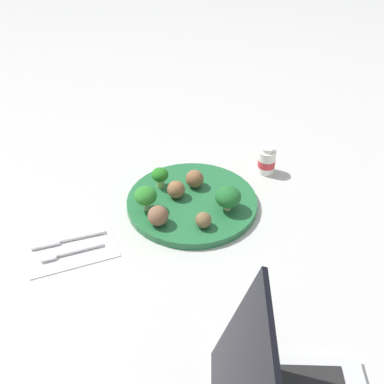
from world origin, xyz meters
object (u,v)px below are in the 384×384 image
Objects in this scene: meatball_mid_left at (203,220)px; yogurt_bottle at (267,161)px; plate at (192,202)px; meatball_back_right at (158,216)px; meatball_front_right at (195,179)px; knife at (65,239)px; broccoli_floret_back_right at (145,196)px; meatball_mid_right at (176,190)px; fork at (68,251)px; broccoli_floret_mid_right at (228,197)px; broccoli_floret_front_right at (160,176)px; napkin at (71,246)px.

yogurt_bottle is at bearing -150.93° from meatball_mid_left.
meatball_back_right is (0.10, 0.04, 0.03)m from plate.
meatball_front_right is 0.27× the size of knife.
broccoli_floret_back_right is 0.08m from meatball_mid_right.
meatball_back_right is at bearing 95.51° from broccoli_floret_back_right.
meatball_mid_right is (0.03, -0.02, 0.03)m from plate.
fork is at bearing 8.39° from yogurt_bottle.
broccoli_floret_mid_right is at bearing 172.82° from meatball_back_right.
broccoli_floret_back_right reaches higher than meatball_back_right.
broccoli_floret_back_right is 0.06m from meatball_back_right.
broccoli_floret_mid_right is 1.35× the size of meatball_front_right.
broccoli_floret_front_right is 0.08m from broccoli_floret_back_right.
fork is 0.83× the size of knife.
broccoli_floret_front_right is 0.85× the size of broccoli_floret_back_right.
knife is (-0.00, -0.04, -0.00)m from fork.
meatball_mid_right is 0.10m from meatball_back_right.
yogurt_bottle is (-0.24, -0.02, -0.00)m from meatball_mid_right.
broccoli_floret_front_right is at bearing -114.32° from meatball_back_right.
knife is (0.28, -0.00, -0.00)m from plate.
yogurt_bottle is (-0.21, -0.04, 0.02)m from plate.
meatball_front_right is 0.95× the size of meatball_back_right.
broccoli_floret_back_right reaches higher than meatball_front_right.
broccoli_floret_back_right is at bearing -177.11° from knife.
plate is 8.55× the size of meatball_mid_left.
broccoli_floret_mid_right reaches higher than knife.
meatball_front_right is (0.03, -0.10, -0.01)m from broccoli_floret_mid_right.
meatball_front_right is 0.30m from napkin.
broccoli_floret_front_right is at bearing -133.00° from broccoli_floret_back_right.
broccoli_floret_back_right is (0.06, 0.06, 0.01)m from broccoli_floret_front_right.
meatball_mid_right is (-0.02, 0.05, -0.01)m from broccoli_floret_front_right.
meatball_front_right is 0.32m from fork.
plate is 7.29× the size of meatball_mid_right.
broccoli_floret_back_right is at bearing -50.31° from meatball_mid_left.
knife is (0.18, 0.01, -0.04)m from broccoli_floret_back_right.
plate is at bearing -49.18° from broccoli_floret_mid_right.
plate is 4.10× the size of yogurt_bottle.
meatball_back_right is (0.12, 0.08, 0.00)m from meatball_front_right.
napkin is 0.02m from knife.
meatball_mid_left is at bearing 98.98° from broccoli_floret_front_right.
knife is (0.25, 0.02, -0.03)m from meatball_mid_right.
meatball_front_right reaches higher than fork.
yogurt_bottle reaches higher than napkin.
broccoli_floret_back_right reaches higher than yogurt_bottle.
meatball_mid_left is at bearing 168.15° from fork.
meatball_mid_left is at bearing 78.90° from plate.
meatball_mid_right is 0.56× the size of yogurt_bottle.
napkin is (0.25, -0.07, -0.03)m from meatball_mid_left.
yogurt_bottle is (-0.25, 0.03, -0.01)m from broccoli_floret_front_right.
meatball_mid_left reaches higher than plate.
knife is at bearing 2.89° from broccoli_floret_back_right.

